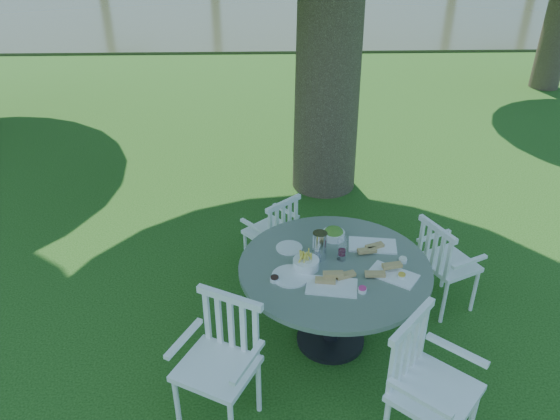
# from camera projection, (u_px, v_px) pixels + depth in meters

# --- Properties ---
(ground) EXTENTS (140.00, 140.00, 0.00)m
(ground) POSITION_uv_depth(u_px,v_px,m) (281.00, 301.00, 5.02)
(ground) COLOR #123D0C
(ground) RESTS_ON ground
(table) EXTENTS (1.48, 1.48, 0.77)m
(table) POSITION_uv_depth(u_px,v_px,m) (334.00, 280.00, 4.25)
(table) COLOR black
(table) RESTS_ON ground
(chair_ne) EXTENTS (0.56, 0.57, 0.87)m
(chair_ne) POSITION_uv_depth(u_px,v_px,m) (442.00, 260.00, 4.70)
(chair_ne) COLOR white
(chair_ne) RESTS_ON ground
(chair_nw) EXTENTS (0.57, 0.57, 0.83)m
(chair_nw) POSITION_uv_depth(u_px,v_px,m) (276.00, 230.00, 5.17)
(chair_nw) COLOR white
(chair_nw) RESTS_ON ground
(chair_sw) EXTENTS (0.64, 0.63, 0.96)m
(chair_sw) POSITION_uv_depth(u_px,v_px,m) (223.00, 351.00, 3.68)
(chair_sw) COLOR white
(chair_sw) RESTS_ON ground
(chair_se) EXTENTS (0.69, 0.70, 1.01)m
(chair_se) POSITION_uv_depth(u_px,v_px,m) (422.00, 377.00, 3.46)
(chair_se) COLOR white
(chair_se) RESTS_ON ground
(tableware) EXTENTS (1.12, 0.88, 0.23)m
(tableware) POSITION_uv_depth(u_px,v_px,m) (328.00, 256.00, 4.21)
(tableware) COLOR white
(tableware) RESTS_ON table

